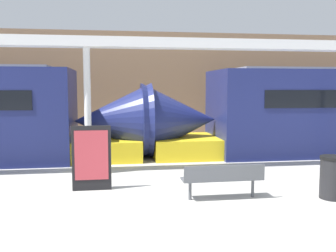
# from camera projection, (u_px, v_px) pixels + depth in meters

# --- Properties ---
(ground_plane) EXTENTS (60.00, 60.00, 0.00)m
(ground_plane) POSITION_uv_depth(u_px,v_px,m) (207.00, 217.00, 7.17)
(ground_plane) COLOR #B2AFA8
(station_wall) EXTENTS (56.00, 0.20, 5.00)m
(station_wall) POSITION_uv_depth(u_px,v_px,m) (152.00, 87.00, 17.23)
(station_wall) COLOR #937051
(station_wall) RESTS_ON ground_plane
(bench_near) EXTENTS (1.82, 0.46, 0.79)m
(bench_near) POSITION_uv_depth(u_px,v_px,m) (223.00, 177.00, 8.26)
(bench_near) COLOR #4C4F54
(bench_near) RESTS_ON ground_plane
(trash_bin) EXTENTS (0.60, 0.60, 0.95)m
(trash_bin) POSITION_uv_depth(u_px,v_px,m) (333.00, 177.00, 8.34)
(trash_bin) COLOR black
(trash_bin) RESTS_ON ground_plane
(poster_board) EXTENTS (0.93, 0.07, 1.57)m
(poster_board) POSITION_uv_depth(u_px,v_px,m) (92.00, 158.00, 8.96)
(poster_board) COLOR black
(poster_board) RESTS_ON ground_plane
(support_column_near) EXTENTS (0.19, 0.19, 3.58)m
(support_column_near) POSITION_uv_depth(u_px,v_px,m) (88.00, 112.00, 10.52)
(support_column_near) COLOR silver
(support_column_near) RESTS_ON ground_plane
(canopy_beam) EXTENTS (28.00, 0.60, 0.28)m
(canopy_beam) POSITION_uv_depth(u_px,v_px,m) (86.00, 42.00, 10.32)
(canopy_beam) COLOR silver
(canopy_beam) RESTS_ON support_column_near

